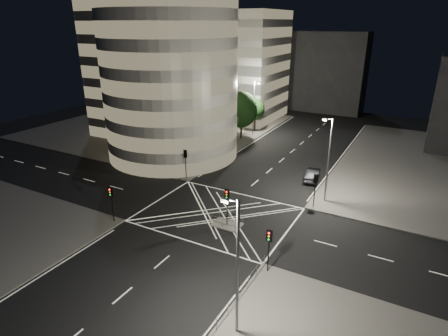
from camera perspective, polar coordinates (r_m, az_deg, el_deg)
The scene contains 24 objects.
ground at distance 41.79m, azimuth -0.99°, elevation -7.12°, with size 120.00×120.00×0.00m, color black.
sidewalk_far_left at distance 78.06m, azimuth -9.73°, elevation 6.34°, with size 42.00×42.00×0.15m, color #5A5654.
central_island at distance 39.76m, azimuth 0.46°, elevation -8.60°, with size 3.00×2.00×0.15m, color slate.
office_tower_curved at distance 64.30m, azimuth -9.11°, elevation 14.62°, with size 30.00×29.00×27.20m.
office_block_rear at distance 84.57m, azimuth 0.17°, elevation 15.42°, with size 24.00×16.00×22.00m, color gray.
building_far_end at distance 93.20m, azimuth 15.21°, elevation 13.93°, with size 18.00×8.00×18.00m, color black.
tree_a at distance 52.34m, azimuth -6.13°, elevation 3.96°, with size 4.62×4.62×6.88m.
tree_b at distance 57.01m, azimuth -2.72°, elevation 6.02°, with size 4.39×4.39×7.24m.
tree_c at distance 62.11m, azimuth 0.19°, elevation 7.04°, with size 4.34×4.34×6.90m.
tree_d at distance 67.09m, azimuth 2.68°, elevation 8.88°, with size 5.61×5.61×8.52m.
tree_e at distance 72.65m, azimuth 4.79°, elevation 8.88°, with size 3.59×3.59×6.23m.
traffic_signal_fl at distance 50.17m, azimuth -5.89°, elevation 1.43°, with size 0.55×0.22×4.00m.
traffic_signal_nl at distance 40.64m, azimuth -16.78°, elevation -4.37°, with size 0.55×0.22×4.00m.
traffic_signal_fr at distance 43.27m, azimuth 13.75°, elevation -2.44°, with size 0.55×0.22×4.00m.
traffic_signal_nr at distance 31.73m, azimuth 6.87°, elevation -11.25°, with size 0.55×0.22×4.00m.
traffic_signal_island at distance 38.42m, azimuth 0.47°, elevation -4.93°, with size 0.55×0.22×4.00m.
street_lamp_left_near at distance 53.84m, azimuth -3.42°, elevation 5.83°, with size 1.25×0.25×10.00m.
street_lamp_left_far at distance 69.28m, azimuth 4.59°, elevation 9.32°, with size 1.25×0.25×10.00m.
street_lamp_right_far at distance 44.19m, azimuth 15.62°, elevation 1.55°, with size 1.25×0.25×10.00m.
street_lamp_right_near at distance 24.58m, azimuth 1.95°, elevation -14.51°, with size 1.25×0.25×10.00m.
railing_near_right at distance 29.29m, azimuth 1.47°, elevation -19.70°, with size 0.06×11.70×1.10m, color slate.
railing_island_south at distance 38.76m, azimuth -0.17°, elevation -8.38°, with size 2.80×0.06×1.10m, color slate.
railing_island_north at distance 40.15m, azimuth 1.08°, elevation -7.26°, with size 2.80×0.06×1.10m, color slate.
sedan at distance 51.69m, azimuth 13.34°, elevation -0.96°, with size 1.69×4.85×1.60m, color black.
Camera 1 is at (18.31, -31.82, 19.95)m, focal length 30.00 mm.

